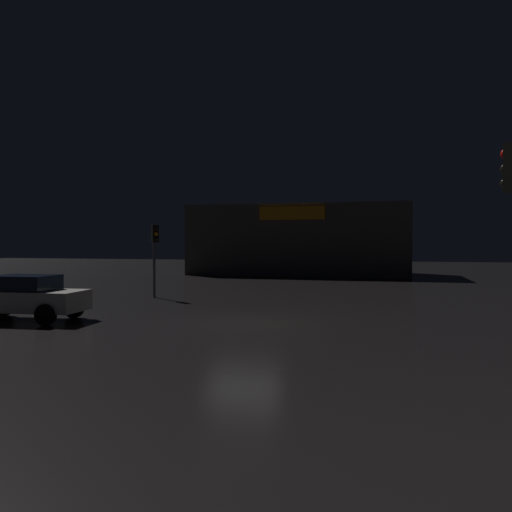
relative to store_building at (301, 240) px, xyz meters
The scene contains 4 objects.
ground_plane 27.87m from the store_building, 84.62° to the right, with size 120.00×120.00×0.00m, color black.
store_building is the anchor object (origin of this frame).
traffic_signal_main 21.21m from the store_building, 100.61° to the right, with size 0.42×0.42×3.63m.
car_near 29.42m from the store_building, 100.07° to the right, with size 4.45×2.22×1.60m.
Camera 1 is at (4.74, -16.84, 2.77)m, focal length 36.08 mm.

